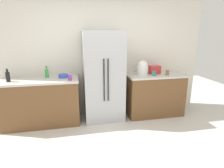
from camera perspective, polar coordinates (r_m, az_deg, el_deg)
ground_plane at (r=2.93m, az=1.49°, el=-22.38°), size 9.61×9.61×0.00m
kitchen_back_panel at (r=4.13m, az=-4.27°, el=10.97°), size 4.80×0.10×2.96m
counter_left at (r=3.99m, az=-20.99°, el=-5.15°), size 1.50×0.67×0.93m
counter_right at (r=4.30m, az=12.79°, el=-3.04°), size 1.27×0.67×0.93m
refrigerator at (r=3.84m, az=-2.67°, el=2.27°), size 0.81×0.65×1.85m
toaster at (r=4.23m, az=12.95°, el=4.37°), size 0.24×0.18×0.17m
rice_cooker at (r=4.02m, az=9.36°, el=4.90°), size 0.25×0.25×0.31m
bottle_a at (r=3.95m, az=-19.52°, el=3.20°), size 0.07×0.07×0.23m
bottle_b at (r=3.90m, az=-29.55°, el=2.05°), size 0.07×0.07×0.24m
cup_a at (r=4.14m, az=16.75°, el=3.40°), size 0.07×0.07×0.11m
cup_b at (r=3.60m, az=-12.89°, el=1.95°), size 0.07×0.07×0.11m
cup_c at (r=4.25m, az=9.34°, el=3.97°), size 0.07×0.07×0.08m
cup_d at (r=3.99m, az=12.91°, el=3.21°), size 0.08×0.08×0.10m
bowl_a at (r=3.87m, az=-14.85°, el=2.44°), size 0.19×0.19×0.06m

